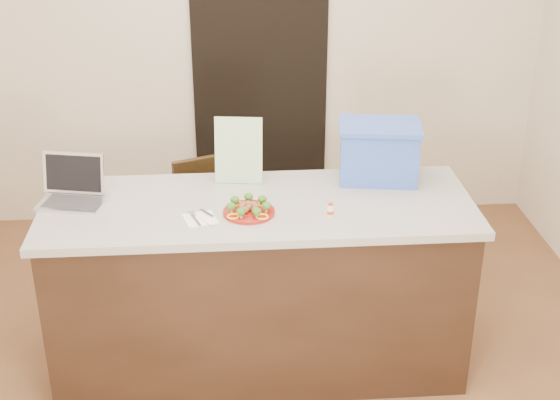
{
  "coord_description": "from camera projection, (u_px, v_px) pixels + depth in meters",
  "views": [
    {
      "loc": [
        -0.14,
        -3.08,
        2.54
      ],
      "look_at": [
        0.1,
        0.2,
        0.96
      ],
      "focal_mm": 50.0,
      "sensor_mm": 36.0,
      "label": 1
    }
  ],
  "objects": [
    {
      "name": "ground",
      "position": [
        263.0,
        391.0,
        3.88
      ],
      "size": [
        4.0,
        4.0,
        0.0
      ],
      "primitive_type": "plane",
      "color": "brown",
      "rests_on": "ground"
    },
    {
      "name": "room_shell",
      "position": [
        259.0,
        76.0,
        3.18
      ],
      "size": [
        4.0,
        4.0,
        4.0
      ],
      "color": "white",
      "rests_on": "ground"
    },
    {
      "name": "doorway",
      "position": [
        260.0,
        80.0,
        5.23
      ],
      "size": [
        0.9,
        0.02,
        2.0
      ],
      "primitive_type": "cube",
      "color": "black",
      "rests_on": "ground"
    },
    {
      "name": "island",
      "position": [
        259.0,
        285.0,
        3.9
      ],
      "size": [
        2.06,
        0.76,
        0.92
      ],
      "color": "black",
      "rests_on": "ground"
    },
    {
      "name": "plate",
      "position": [
        249.0,
        212.0,
        3.6
      ],
      "size": [
        0.24,
        0.24,
        0.02
      ],
      "rotation": [
        0.0,
        0.0,
        -0.43
      ],
      "color": "maroon",
      "rests_on": "island"
    },
    {
      "name": "meatballs",
      "position": [
        249.0,
        207.0,
        3.6
      ],
      "size": [
        0.1,
        0.09,
        0.04
      ],
      "color": "brown",
      "rests_on": "plate"
    },
    {
      "name": "broccoli",
      "position": [
        249.0,
        204.0,
        3.59
      ],
      "size": [
        0.2,
        0.2,
        0.04
      ],
      "color": "#214C14",
      "rests_on": "plate"
    },
    {
      "name": "pepper_rings",
      "position": [
        249.0,
        210.0,
        3.6
      ],
      "size": [
        0.2,
        0.2,
        0.01
      ],
      "color": "yellow",
      "rests_on": "plate"
    },
    {
      "name": "napkin",
      "position": [
        200.0,
        219.0,
        3.55
      ],
      "size": [
        0.17,
        0.17,
        0.01
      ],
      "primitive_type": "cube",
      "rotation": [
        0.0,
        0.0,
        0.28
      ],
      "color": "silver",
      "rests_on": "island"
    },
    {
      "name": "fork",
      "position": [
        196.0,
        217.0,
        3.56
      ],
      "size": [
        0.05,
        0.16,
        0.0
      ],
      "rotation": [
        0.0,
        0.0,
        0.34
      ],
      "color": "#B6B6BB",
      "rests_on": "napkin"
    },
    {
      "name": "knife",
      "position": [
        207.0,
        219.0,
        3.54
      ],
      "size": [
        0.07,
        0.17,
        0.01
      ],
      "rotation": [
        0.0,
        0.0,
        0.62
      ],
      "color": "white",
      "rests_on": "napkin"
    },
    {
      "name": "yogurt_bottle",
      "position": [
        330.0,
        211.0,
        3.57
      ],
      "size": [
        0.03,
        0.03,
        0.07
      ],
      "rotation": [
        0.0,
        0.0,
        0.43
      ],
      "color": "beige",
      "rests_on": "island"
    },
    {
      "name": "laptop",
      "position": [
        73.0,
        188.0,
        3.72
      ],
      "size": [
        0.34,
        0.3,
        0.21
      ],
      "rotation": [
        0.0,
        0.0,
        -0.21
      ],
      "color": "silver",
      "rests_on": "island"
    },
    {
      "name": "leaflet",
      "position": [
        239.0,
        151.0,
        3.86
      ],
      "size": [
        0.24,
        0.08,
        0.34
      ],
      "primitive_type": "cube",
      "rotation": [
        -0.14,
        0.0,
        -0.13
      ],
      "color": "white",
      "rests_on": "island"
    },
    {
      "name": "blue_box",
      "position": [
        379.0,
        151.0,
        3.91
      ],
      "size": [
        0.44,
        0.35,
        0.29
      ],
      "rotation": [
        0.0,
        0.0,
        -0.15
      ],
      "color": "#3051AF",
      "rests_on": "island"
    },
    {
      "name": "chair",
      "position": [
        207.0,
        224.0,
        4.44
      ],
      "size": [
        0.49,
        0.5,
        0.87
      ],
      "rotation": [
        0.0,
        0.0,
        0.36
      ],
      "color": "#31210E",
      "rests_on": "ground"
    }
  ]
}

